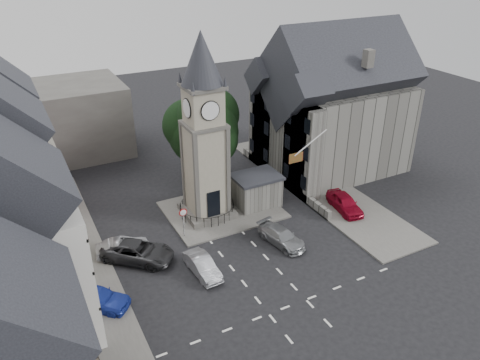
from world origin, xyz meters
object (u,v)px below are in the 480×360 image
car_west_blue (96,298)px  pedestrian (306,176)px  car_east_red (345,203)px  clock_tower (204,131)px  stone_shelter (256,190)px

car_west_blue → pedestrian: size_ratio=3.08×
car_east_red → pedestrian: 6.15m
clock_tower → pedestrian: 13.70m
clock_tower → car_west_blue: 15.56m
stone_shelter → pedestrian: bearing=12.6°
car_west_blue → car_east_red: 23.12m
stone_shelter → car_west_blue: size_ratio=0.93×
clock_tower → pedestrian: (11.50, 1.01, -7.37)m
clock_tower → pedestrian: bearing=5.0°
car_west_blue → car_east_red: car_west_blue is taller
pedestrian → car_east_red: bearing=64.0°
stone_shelter → car_east_red: bearing=-34.8°
stone_shelter → pedestrian: stone_shelter is taller
stone_shelter → car_east_red: (6.70, -4.66, -0.77)m
pedestrian → car_west_blue: bearing=-5.8°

